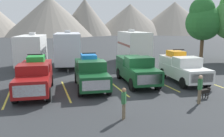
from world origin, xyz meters
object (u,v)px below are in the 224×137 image
Objects in this scene: pickup_truck_a at (35,76)px; pickup_truck_d at (182,67)px; camper_trailer_b at (68,48)px; person_b at (124,101)px; dog at (206,91)px; camper_trailer_c at (133,45)px; person_a at (200,87)px; camper_trailer_a at (32,50)px; pickup_truck_b at (91,72)px; pickup_truck_c at (136,69)px.

pickup_truck_a is 1.05× the size of pickup_truck_d.
person_b is (0.76, -15.42, -1.19)m from camper_trailer_b.
person_b is 6.28m from dog.
person_b is at bearing -114.10° from camper_trailer_c.
person_a is (-2.14, -15.17, -1.13)m from camper_trailer_c.
pickup_truck_b is at bearing -66.41° from camper_trailer_a.
camper_trailer_a is at bearing 172.59° from camper_trailer_b.
pickup_truck_b is 1.04× the size of pickup_truck_d.
person_a is 1.42m from dog.
pickup_truck_a is at bearing -177.28° from pickup_truck_c.
dog is at bearing -63.78° from camper_trailer_b.
camper_trailer_a is at bearing 129.78° from pickup_truck_c.
pickup_truck_b is (3.86, 0.19, -0.03)m from pickup_truck_a.
pickup_truck_d is 10.22m from camper_trailer_c.
pickup_truck_d is 3.43× the size of person_b.
pickup_truck_d is at bearing -9.41° from pickup_truck_c.
pickup_truck_d is 5.44m from person_a.
camper_trailer_b is 0.96× the size of camper_trailer_c.
dog is at bearing -61.27° from pickup_truck_c.
pickup_truck_b reaches higher than dog.
pickup_truck_a is 0.72× the size of camper_trailer_b.
pickup_truck_a is 10.54m from person_a.
pickup_truck_a is at bearing 124.40° from person_b.
person_a is 5.06m from person_b.
camper_trailer_b is 5.02× the size of person_b.
camper_trailer_c is at bearing 85.72° from dog.
camper_trailer_b reaches higher than pickup_truck_a.
dog is (10.21, -4.48, -0.70)m from pickup_truck_a.
camper_trailer_b is (-7.92, 9.64, 0.93)m from pickup_truck_d.
camper_trailer_c reaches higher than dog.
pickup_truck_c is at bearing -50.22° from camper_trailer_a.
camper_trailer_c is 17.53m from person_b.
person_b is at bearing -55.60° from pickup_truck_a.
pickup_truck_b is 3.28× the size of person_a.
camper_trailer_b is at bearing 114.84° from pickup_truck_c.
dog is at bearing -104.51° from pickup_truck_d.
camper_trailer_a is at bearing 139.02° from pickup_truck_d.
person_a is (5.27, -5.45, -0.15)m from pickup_truck_b.
pickup_truck_c is 5.83m from person_a.
person_a is at bearing 9.07° from person_b.
pickup_truck_c is 6.13× the size of dog.
pickup_truck_a is 7.56m from pickup_truck_c.
pickup_truck_a is 0.77× the size of camper_trailer_a.
pickup_truck_d is at bearing -40.98° from camper_trailer_a.
pickup_truck_a is 11.30m from pickup_truck_d.
pickup_truck_d is 15.46m from camper_trailer_a.
dog is (6.06, 1.57, -0.45)m from person_b.
pickup_truck_b is 9.24m from camper_trailer_b.
pickup_truck_b is 5.85× the size of dog.
dog is (10.56, -14.34, -1.52)m from camper_trailer_a.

